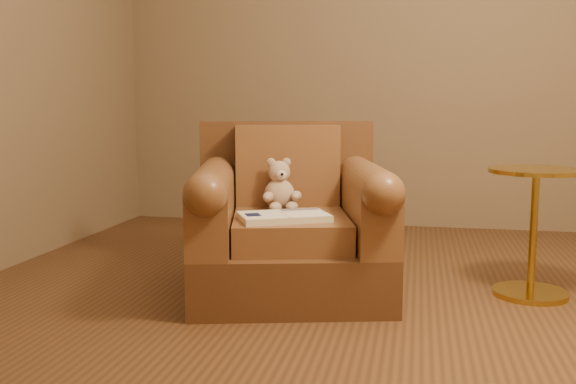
# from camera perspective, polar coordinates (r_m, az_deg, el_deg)

# --- Properties ---
(floor) EXTENTS (4.00, 4.00, 0.00)m
(floor) POSITION_cam_1_polar(r_m,az_deg,el_deg) (2.97, 6.63, -10.00)
(floor) COLOR brown
(floor) RESTS_ON ground
(armchair) EXTENTS (1.09, 1.06, 0.82)m
(armchair) POSITION_cam_1_polar(r_m,az_deg,el_deg) (3.10, 0.14, -3.14)
(armchair) COLOR #57351D
(armchair) RESTS_ON floor
(teddy_bear) EXTENTS (0.19, 0.22, 0.26)m
(teddy_bear) POSITION_cam_1_polar(r_m,az_deg,el_deg) (3.15, -0.71, 0.18)
(teddy_bear) COLOR tan
(teddy_bear) RESTS_ON armchair
(guidebook) EXTENTS (0.45, 0.39, 0.03)m
(guidebook) POSITION_cam_1_polar(r_m,az_deg,el_deg) (2.87, -0.37, -2.21)
(guidebook) COLOR beige
(guidebook) RESTS_ON armchair
(side_table) EXTENTS (0.43, 0.43, 0.61)m
(side_table) POSITION_cam_1_polar(r_m,az_deg,el_deg) (3.23, 20.99, -3.01)
(side_table) COLOR gold
(side_table) RESTS_ON floor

